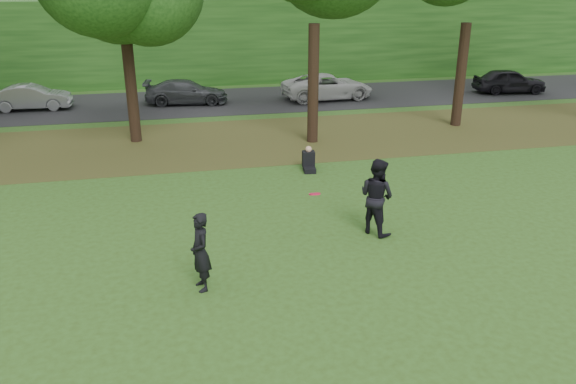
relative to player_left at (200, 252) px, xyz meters
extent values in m
plane|color=#2D4816|center=(1.25, -1.66, -0.87)|extent=(120.00, 120.00, 0.00)
cube|color=#4F3A1C|center=(1.25, 11.34, -0.86)|extent=(60.00, 7.00, 0.01)
cube|color=black|center=(1.25, 19.34, -0.86)|extent=(70.00, 7.00, 0.02)
cube|color=#173D11|center=(1.25, 25.34, 1.63)|extent=(70.00, 3.00, 5.00)
imported|color=black|center=(0.00, 0.00, 0.00)|extent=(0.55, 0.71, 1.74)
imported|color=black|center=(4.63, 1.89, 0.14)|extent=(1.16, 1.23, 2.01)
imported|color=gray|center=(-6.98, 19.27, -0.23)|extent=(3.80, 1.38, 1.25)
imported|color=#3C3F43|center=(0.63, 19.04, -0.23)|extent=(4.43, 2.23, 1.24)
imported|color=silver|center=(8.19, 18.58, -0.17)|extent=(5.09, 2.69, 1.37)
imported|color=black|center=(18.86, 18.06, -0.17)|extent=(4.16, 2.11, 1.36)
cylinder|color=red|center=(2.72, 0.93, 0.73)|extent=(0.36, 0.35, 0.11)
cube|color=black|center=(4.19, 7.00, -0.79)|extent=(0.46, 0.60, 0.16)
cube|color=black|center=(4.22, 7.28, -0.51)|extent=(0.46, 0.39, 0.56)
sphere|color=tan|center=(4.22, 7.28, -0.15)|extent=(0.22, 0.22, 0.22)
cylinder|color=black|center=(-1.75, 12.24, 1.19)|extent=(0.44, 0.44, 4.12)
cylinder|color=black|center=(5.25, 10.64, 1.44)|extent=(0.44, 0.44, 4.62)
cylinder|color=black|center=(12.25, 11.84, 1.36)|extent=(0.44, 0.44, 4.45)
camera|label=1|loc=(-0.47, -10.69, 5.41)|focal=35.00mm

